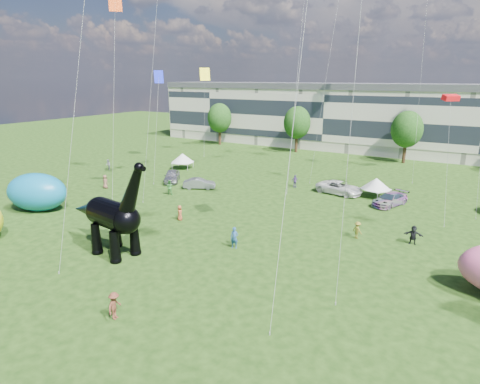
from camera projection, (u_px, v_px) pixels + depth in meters
The scene contains 14 objects.
ground at pixel (161, 279), 29.40m from camera, with size 220.00×220.00×0.00m, color #16330C.
terrace_row at pixel (332, 119), 82.85m from camera, with size 78.00×11.00×12.00m, color beige.
tree_far_left at pixel (220, 116), 86.17m from camera, with size 5.20×5.20×9.44m.
tree_mid_left at pixel (297, 120), 77.31m from camera, with size 5.20×5.20×9.44m.
tree_mid_right at pixel (407, 126), 67.47m from camera, with size 5.20×5.20×9.44m.
dinosaur_sculpture at pixel (110, 216), 33.08m from camera, with size 10.66×3.44×8.68m.
car_silver at pixel (172, 176), 56.60m from camera, with size 1.95×4.83×1.65m, color #A4A4A8.
car_grey at pixel (199, 184), 53.12m from camera, with size 1.47×4.21×1.39m, color gray.
car_white at pixel (339, 188), 50.69m from camera, with size 2.67×5.79×1.61m, color silver.
car_dark at pixel (390, 199), 46.10m from camera, with size 2.09×5.14×1.49m, color #595960.
gazebo_near at pixel (376, 184), 49.17m from camera, with size 4.57×4.57×2.41m.
gazebo_left at pixel (183, 158), 64.43m from camera, with size 4.47×4.47×2.49m.
inflatable_teal at pixel (37, 192), 44.08m from camera, with size 6.75×4.22×4.22m, color #0D6D9C.
visitors at pixel (234, 209), 42.48m from camera, with size 56.50×39.90×1.89m.
Camera 1 is at (18.54, -19.78, 14.31)m, focal length 30.00 mm.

